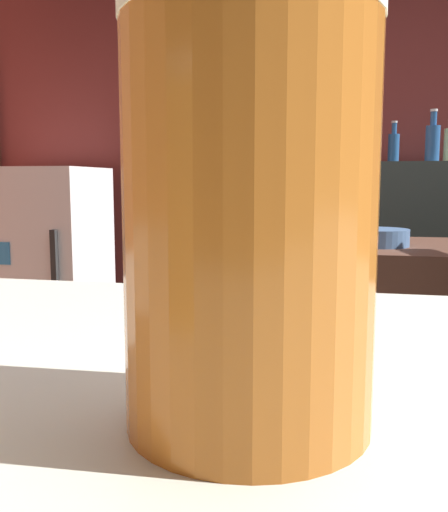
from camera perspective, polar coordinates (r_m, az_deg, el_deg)
wall_back at (r=3.42m, az=18.27°, el=10.93°), size 5.20×0.10×2.70m
back_shelf at (r=3.20m, az=20.71°, el=-2.21°), size 0.80×0.36×1.22m
mini_fridge at (r=3.44m, az=-17.49°, el=-1.60°), size 0.63×0.58×1.20m
mixing_bowl at (r=1.94m, az=15.17°, el=1.82°), size 0.20×0.20×0.06m
pint_glass_near at (r=0.18m, az=2.56°, el=5.29°), size 0.08×0.08×0.15m
bottle_olive_oil at (r=3.16m, az=16.66°, el=10.49°), size 0.06×0.06×0.21m
bottle_soy at (r=3.06m, az=20.21°, el=10.76°), size 0.07×0.07×0.26m
bottle_vinegar at (r=3.12m, az=15.03°, el=10.62°), size 0.05×0.05×0.22m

